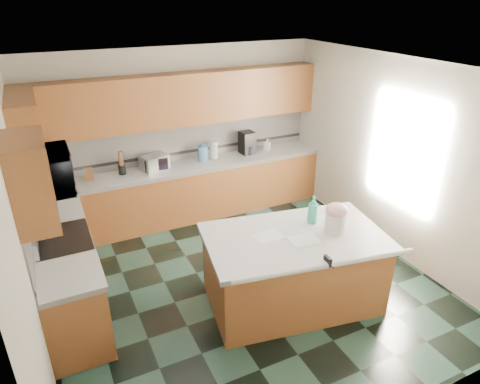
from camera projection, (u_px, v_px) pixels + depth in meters
floor at (241, 283)px, 5.54m from camera, size 4.60×4.60×0.00m
ceiling at (242, 69)px, 4.39m from camera, size 4.60×4.60×0.00m
wall_back at (178, 134)px, 6.85m from camera, size 4.60×0.04×2.70m
wall_front at (382, 309)px, 3.07m from camera, size 4.60×0.04×2.70m
wall_left at (22, 233)px, 4.05m from camera, size 0.04×4.60×2.70m
wall_right at (393, 157)px, 5.88m from camera, size 0.04×4.60×2.70m
back_base_cab at (188, 193)px, 6.98m from camera, size 4.60×0.60×0.86m
back_countertop at (186, 167)px, 6.79m from camera, size 4.60×0.64×0.06m
back_upper_cab at (180, 99)px, 6.45m from camera, size 4.60×0.33×0.78m
back_backsplash at (179, 141)px, 6.88m from camera, size 4.60×0.02×0.63m
back_accent_band at (180, 153)px, 6.95m from camera, size 4.60×0.01×0.05m
left_base_cab_rear at (62, 242)px, 5.62m from camera, size 0.60×0.82×0.86m
left_counter_rear at (56, 211)px, 5.42m from camera, size 0.64×0.82×0.06m
left_base_cab_front at (76, 314)px, 4.37m from camera, size 0.60×0.72×0.86m
left_counter_front at (68, 277)px, 4.18m from camera, size 0.64×0.72×0.06m
left_backsplash at (26, 217)px, 4.56m from camera, size 0.02×2.30×0.63m
left_accent_band at (31, 233)px, 4.65m from camera, size 0.01×2.30×0.05m
left_upper_cab_rear at (26, 130)px, 5.03m from camera, size 0.33×1.09×0.78m
left_upper_cab_front at (31, 181)px, 3.68m from camera, size 0.33×0.72×0.78m
range_body at (68, 274)px, 4.97m from camera, size 0.60×0.76×0.88m
range_oven_door at (95, 270)px, 5.10m from camera, size 0.02×0.68×0.55m
range_cooktop at (61, 240)px, 4.78m from camera, size 0.62×0.78×0.04m
range_handle at (92, 243)px, 4.95m from camera, size 0.02×0.66×0.02m
range_backguard at (34, 236)px, 4.62m from camera, size 0.06×0.76×0.18m
microwave at (47, 171)px, 4.42m from camera, size 0.50×0.73×0.41m
island_base at (293, 271)px, 5.04m from camera, size 2.09×1.41×0.86m
island_top at (295, 238)px, 4.84m from camera, size 2.20×1.53×0.06m
island_bullnose at (327, 266)px, 4.35m from camera, size 2.01×0.40×0.06m
treat_jar at (335, 222)px, 4.86m from camera, size 0.30×0.30×0.24m
treat_jar_lid at (337, 210)px, 4.79m from camera, size 0.25×0.25×0.16m
treat_jar_knob at (337, 206)px, 4.76m from camera, size 0.08×0.03×0.03m
treat_jar_knob_end_l at (334, 207)px, 4.75m from camera, size 0.04×0.04×0.04m
treat_jar_knob_end_r at (340, 205)px, 4.78m from camera, size 0.04×0.04×0.04m
soap_bottle_island at (313, 210)px, 5.03m from camera, size 0.18×0.18×0.35m
paper_sheet_a at (304, 240)px, 4.75m from camera, size 0.35×0.28×0.00m
paper_sheet_b at (268, 236)px, 4.82m from camera, size 0.32×0.24×0.00m
clamp_body at (328, 261)px, 4.36m from camera, size 0.03×0.11×0.10m
clamp_handle at (331, 266)px, 4.31m from camera, size 0.02×0.08×0.02m
knife_block at (89, 174)px, 6.20m from camera, size 0.11×0.15×0.21m
utensil_crock at (122, 170)px, 6.42m from camera, size 0.11×0.11×0.14m
utensil_bundle at (121, 159)px, 6.35m from camera, size 0.07×0.07×0.21m
toaster_oven at (154, 162)px, 6.57m from camera, size 0.46×0.39×0.23m
toaster_oven_door at (157, 165)px, 6.47m from camera, size 0.36×0.01×0.19m
paper_towel at (214, 150)px, 7.00m from camera, size 0.13×0.13×0.30m
paper_towel_base at (214, 158)px, 7.06m from camera, size 0.20×0.20×0.01m
water_jug at (203, 154)px, 6.89m from camera, size 0.15×0.15×0.25m
water_jug_neck at (203, 145)px, 6.83m from camera, size 0.07×0.07×0.04m
coffee_maker at (247, 143)px, 7.20m from camera, size 0.23×0.25×0.38m
coffee_carafe at (249, 150)px, 7.20m from camera, size 0.15×0.15×0.15m
soap_bottle_back at (267, 145)px, 7.36m from camera, size 0.13×0.13×0.21m
soap_back_cap at (267, 138)px, 7.31m from camera, size 0.02×0.02×0.03m
window_light_proxy at (404, 152)px, 5.64m from camera, size 0.02×1.40×1.10m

